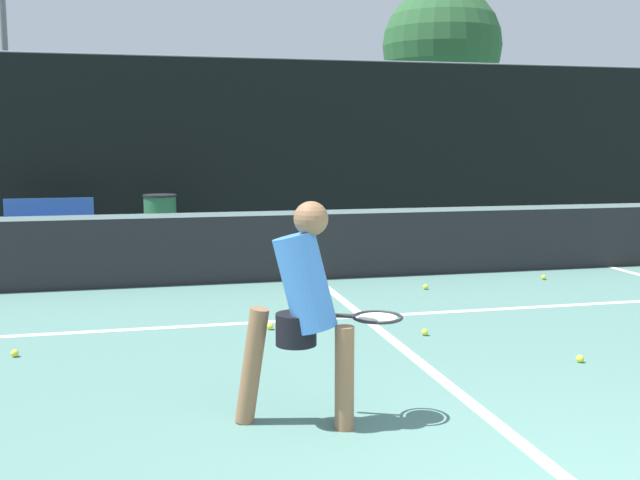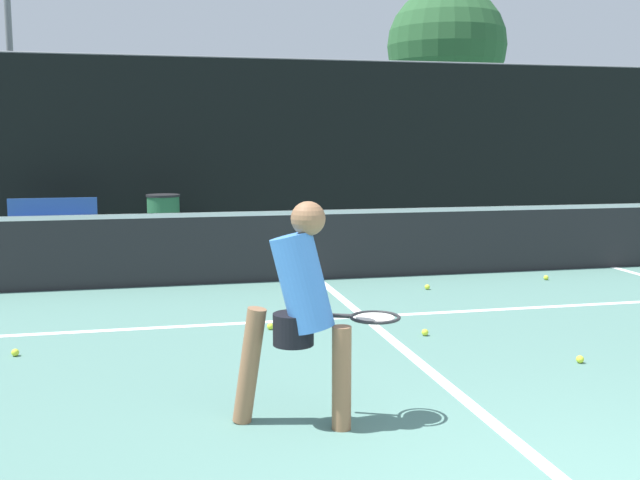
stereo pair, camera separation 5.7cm
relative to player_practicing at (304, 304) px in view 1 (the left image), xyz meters
The scene contains 17 objects.
court_service_line 3.24m from the player_practicing, 66.39° to the left, with size 8.25×0.10×0.01m, color white.
court_center_mark 2.34m from the player_practicing, 55.04° to the left, with size 0.10×6.63×0.01m, color white.
net 5.28m from the player_practicing, 76.20° to the left, with size 11.09×0.09×1.07m.
fence_back 10.40m from the player_practicing, 83.03° to the left, with size 24.00×0.06×3.51m.
player_practicing is the anchor object (origin of this frame).
tennis_ball_scattered_0 2.69m from the player_practicing, 85.68° to the left, with size 0.07×0.07×0.07m, color #D1E033.
tennis_ball_scattered_1 2.69m from the player_practicing, 50.96° to the left, with size 0.07×0.07×0.07m, color #D1E033.
tennis_ball_scattered_2 6.17m from the player_practicing, 45.87° to the left, with size 0.07×0.07×0.07m, color #D1E033.
tennis_ball_scattered_4 3.12m from the player_practicing, 135.02° to the left, with size 0.07×0.07×0.07m, color #D1E033.
tennis_ball_scattered_6 4.87m from the player_practicing, 59.27° to the left, with size 0.07×0.07×0.07m, color #D1E033.
tennis_ball_scattered_7 2.83m from the player_practicing, 18.35° to the left, with size 0.07×0.07×0.07m, color #D1E033.
courtside_bench 9.66m from the player_practicing, 105.94° to the left, with size 1.53×0.40×0.86m.
trash_bin 9.35m from the player_practicing, 94.42° to the left, with size 0.62×0.62×0.90m.
parked_car 13.94m from the player_practicing, 76.50° to the left, with size 1.83×3.98×1.35m.
floodlight_mast 16.02m from the player_practicing, 105.54° to the left, with size 1.10×0.24×7.82m.
tree_west 21.94m from the player_practicing, 65.49° to the left, with size 4.00×4.00×7.04m.
building_far 26.85m from the player_practicing, 87.31° to the left, with size 36.00×2.40×4.83m, color beige.
Camera 1 is at (-2.24, -2.73, 1.87)m, focal length 42.00 mm.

